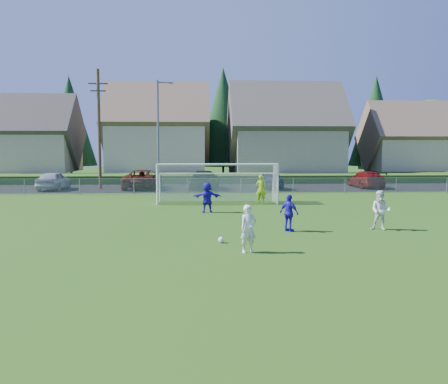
{
  "coord_description": "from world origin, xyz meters",
  "views": [
    {
      "loc": [
        -1.13,
        -13.52,
        3.34
      ],
      "look_at": [
        0.0,
        8.0,
        1.4
      ],
      "focal_mm": 38.0,
      "sensor_mm": 36.0,
      "label": 1
    }
  ],
  "objects": [
    {
      "name": "asphalt_lot",
      "position": [
        0.0,
        27.5,
        0.01
      ],
      "size": [
        60.0,
        60.0,
        0.0
      ],
      "primitive_type": "plane",
      "color": "black",
      "rests_on": "ground"
    },
    {
      "name": "ground",
      "position": [
        0.0,
        0.0,
        0.0
      ],
      "size": [
        160.0,
        160.0,
        0.0
      ],
      "primitive_type": "plane",
      "color": "#193D0C",
      "rests_on": "ground"
    },
    {
      "name": "soccer_goal",
      "position": [
        0.0,
        16.05,
        1.63
      ],
      "size": [
        7.42,
        1.9,
        2.5
      ],
      "color": "white",
      "rests_on": "ground"
    },
    {
      "name": "tree_row",
      "position": [
        1.04,
        48.74,
        6.91
      ],
      "size": [
        65.98,
        12.36,
        13.8
      ],
      "color": "#382616",
      "rests_on": "ground"
    },
    {
      "name": "car_d",
      "position": [
        -0.68,
        26.58,
        0.78
      ],
      "size": [
        2.84,
        5.59,
        1.55
      ],
      "primitive_type": "imported",
      "rotation": [
        0.0,
        0.0,
        3.02
      ],
      "color": "black",
      "rests_on": "ground"
    },
    {
      "name": "car_c",
      "position": [
        -5.89,
        26.95,
        0.81
      ],
      "size": [
        3.08,
        6.03,
        1.63
      ],
      "primitive_type": "imported",
      "rotation": [
        0.0,
        0.0,
        3.08
      ],
      "color": "#501609",
      "rests_on": "ground"
    },
    {
      "name": "soccer_ball",
      "position": [
        -0.35,
        3.2,
        0.11
      ],
      "size": [
        0.22,
        0.22,
        0.22
      ],
      "primitive_type": "sphere",
      "color": "white",
      "rests_on": "ground"
    },
    {
      "name": "car_a",
      "position": [
        -13.15,
        26.22,
        0.77
      ],
      "size": [
        1.94,
        4.57,
        1.54
      ],
      "primitive_type": "imported",
      "rotation": [
        0.0,
        0.0,
        3.12
      ],
      "color": "#AFB2B7",
      "rests_on": "ground"
    },
    {
      "name": "player_white_a",
      "position": [
        0.45,
        1.58,
        0.78
      ],
      "size": [
        0.67,
        0.57,
        1.56
      ],
      "primitive_type": "imported",
      "rotation": [
        0.0,
        0.0,
        0.41
      ],
      "color": "white",
      "rests_on": "ground"
    },
    {
      "name": "car_g",
      "position": [
        13.44,
        27.07,
        0.73
      ],
      "size": [
        2.09,
        5.05,
        1.46
      ],
      "primitive_type": "imported",
      "rotation": [
        0.0,
        0.0,
        3.15
      ],
      "color": "#630B0B",
      "rests_on": "ground"
    },
    {
      "name": "goalkeeper",
      "position": [
        2.69,
        15.5,
        0.89
      ],
      "size": [
        0.76,
        0.63,
        1.79
      ],
      "primitive_type": "imported",
      "rotation": [
        0.0,
        0.0,
        2.79
      ],
      "color": "#A3D619",
      "rests_on": "ground"
    },
    {
      "name": "streetlight",
      "position": [
        -4.45,
        26.0,
        4.84
      ],
      "size": [
        1.38,
        0.18,
        9.0
      ],
      "color": "slate",
      "rests_on": "ground"
    },
    {
      "name": "grass_embankment",
      "position": [
        0.0,
        35.0,
        0.4
      ],
      "size": [
        70.0,
        6.0,
        0.8
      ],
      "primitive_type": "cube",
      "color": "#1E420F",
      "rests_on": "ground"
    },
    {
      "name": "utility_pole",
      "position": [
        -9.5,
        27.0,
        5.15
      ],
      "size": [
        1.6,
        0.26,
        10.0
      ],
      "color": "#473321",
      "rests_on": "ground"
    },
    {
      "name": "player_blue_a",
      "position": [
        2.53,
        5.46,
        0.76
      ],
      "size": [
        0.87,
        0.9,
        1.52
      ],
      "primitive_type": "imported",
      "rotation": [
        0.0,
        0.0,
        2.32
      ],
      "color": "#2313B7",
      "rests_on": "ground"
    },
    {
      "name": "car_e",
      "position": [
        4.87,
        26.29,
        0.74
      ],
      "size": [
        1.97,
        4.43,
        1.48
      ],
      "primitive_type": "imported",
      "rotation": [
        0.0,
        0.0,
        3.19
      ],
      "color": "#131240",
      "rests_on": "ground"
    },
    {
      "name": "player_blue_b",
      "position": [
        -0.71,
        11.48,
        0.8
      ],
      "size": [
        1.51,
        0.55,
        1.6
      ],
      "primitive_type": "imported",
      "rotation": [
        0.0,
        0.0,
        3.19
      ],
      "color": "#2313B7",
      "rests_on": "ground"
    },
    {
      "name": "player_white_b",
      "position": [
        6.37,
        5.56,
        0.82
      ],
      "size": [
        1.01,
        0.95,
        1.64
      ],
      "primitive_type": "imported",
      "rotation": [
        0.0,
        0.0,
        -0.57
      ],
      "color": "white",
      "rests_on": "ground"
    },
    {
      "name": "chainlink_fence",
      "position": [
        0.0,
        22.0,
        0.63
      ],
      "size": [
        52.06,
        0.06,
        1.2
      ],
      "color": "gray",
      "rests_on": "ground"
    },
    {
      "name": "houses_row",
      "position": [
        1.97,
        42.46,
        7.33
      ],
      "size": [
        53.9,
        11.45,
        13.27
      ],
      "color": "tan",
      "rests_on": "ground"
    }
  ]
}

